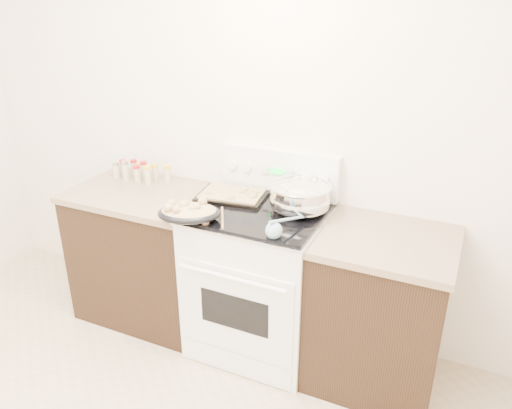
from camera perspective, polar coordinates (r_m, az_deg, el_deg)
The scene contains 9 objects.
counter_left at distance 3.49m, azimuth -12.10°, elevation -5.43°, with size 0.93×0.67×0.92m.
counter_right at distance 2.95m, azimuth 13.80°, elevation -11.63°, with size 0.73×0.67×0.92m.
kitchen_range at distance 3.10m, azimuth 0.43°, elevation -8.29°, with size 0.78×0.73×1.22m.
mixing_bowl at distance 2.85m, azimuth 5.06°, elevation 0.78°, with size 0.37×0.37×0.21m.
roasting_pan at distance 2.77m, azimuth -7.70°, elevation -0.86°, with size 0.42×0.36×0.11m.
baking_sheet at distance 3.05m, azimuth -2.57°, elevation 1.10°, with size 0.44×0.34×0.06m.
wooden_spoon at distance 2.74m, azimuth -5.06°, elevation -1.82°, with size 0.15×0.25×0.04m.
blue_ladle at distance 2.57m, azimuth 2.21°, elevation -2.88°, with size 0.14×0.29×0.11m.
spice_jars at distance 3.48m, azimuth -13.22°, elevation 3.73°, with size 0.40×0.15×0.13m.
Camera 1 is at (1.43, -0.97, 2.14)m, focal length 35.00 mm.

